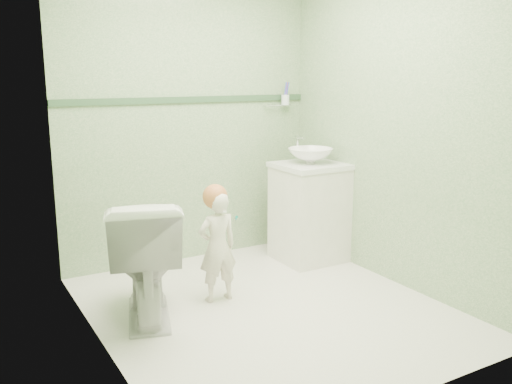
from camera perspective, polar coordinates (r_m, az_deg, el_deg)
ground at (r=3.84m, az=1.15°, el=-11.87°), size 2.50×2.50×0.00m
room_shell at (r=3.53m, az=1.23°, el=6.24°), size 2.50×2.54×2.40m
trim_stripe at (r=4.61m, az=-6.90°, el=9.42°), size 2.20×0.02×0.05m
vanity at (r=4.70m, az=5.50°, el=-2.23°), size 0.52×0.50×0.80m
counter at (r=4.62m, az=5.60°, el=2.70°), size 0.54×0.52×0.04m
basin at (r=4.60m, az=5.62°, el=3.74°), size 0.37×0.37×0.13m
faucet at (r=4.74m, az=4.33°, el=4.98°), size 0.03×0.13×0.18m
cup_holder at (r=4.99m, az=2.96°, el=9.48°), size 0.26×0.07×0.21m
toilet at (r=3.66m, az=-11.35°, el=-6.59°), size 0.67×0.89×0.81m
toddler at (r=3.85m, az=-3.98°, el=-5.67°), size 0.28×0.19×0.77m
hair_cap at (r=3.78m, az=-4.23°, el=-0.47°), size 0.17×0.17×0.17m
teal_toothbrush at (r=3.71m, az=-2.17°, el=-2.61°), size 0.11×0.13×0.08m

